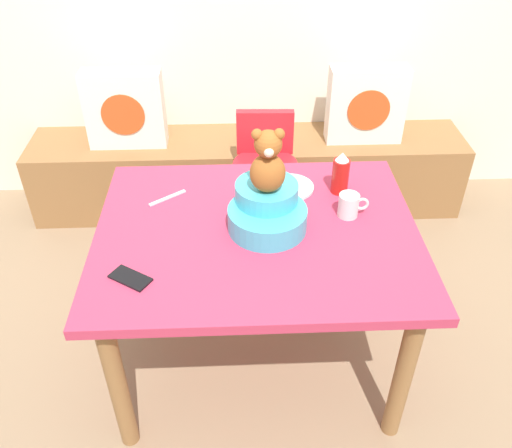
% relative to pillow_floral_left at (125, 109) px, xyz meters
% --- Properties ---
extents(ground_plane, '(8.00, 8.00, 0.00)m').
position_rel_pillow_floral_left_xyz_m(ground_plane, '(0.69, -1.22, -0.68)').
color(ground_plane, '#8C7256').
extents(window_bench, '(2.60, 0.44, 0.46)m').
position_rel_pillow_floral_left_xyz_m(window_bench, '(0.69, 0.02, -0.45)').
color(window_bench, olive).
rests_on(window_bench, ground_plane).
extents(pillow_floral_left, '(0.44, 0.15, 0.44)m').
position_rel_pillow_floral_left_xyz_m(pillow_floral_left, '(0.00, 0.00, 0.00)').
color(pillow_floral_left, white).
rests_on(pillow_floral_left, window_bench).
extents(pillow_floral_right, '(0.44, 0.15, 0.44)m').
position_rel_pillow_floral_left_xyz_m(pillow_floral_right, '(1.37, 0.00, 0.00)').
color(pillow_floral_right, white).
rests_on(pillow_floral_right, window_bench).
extents(book_stack, '(0.20, 0.14, 0.10)m').
position_rel_pillow_floral_left_xyz_m(book_stack, '(0.76, 0.02, -0.17)').
color(book_stack, '#91A0A2').
rests_on(book_stack, window_bench).
extents(dining_table, '(1.23, 0.97, 0.74)m').
position_rel_pillow_floral_left_xyz_m(dining_table, '(0.69, -1.22, -0.04)').
color(dining_table, '#B73351').
rests_on(dining_table, ground_plane).
extents(highchair, '(0.34, 0.46, 0.79)m').
position_rel_pillow_floral_left_xyz_m(highchair, '(0.77, -0.42, -0.16)').
color(highchair, red).
rests_on(highchair, ground_plane).
extents(infant_seat_teal, '(0.30, 0.33, 0.16)m').
position_rel_pillow_floral_left_xyz_m(infant_seat_teal, '(0.73, -1.19, 0.13)').
color(infant_seat_teal, '#3FAEC4').
rests_on(infant_seat_teal, dining_table).
extents(teddy_bear, '(0.13, 0.12, 0.25)m').
position_rel_pillow_floral_left_xyz_m(teddy_bear, '(0.73, -1.19, 0.34)').
color(teddy_bear, '#9C5A25').
rests_on(teddy_bear, infant_seat_teal).
extents(ketchup_bottle, '(0.07, 0.07, 0.18)m').
position_rel_pillow_floral_left_xyz_m(ketchup_bottle, '(1.05, -0.97, 0.15)').
color(ketchup_bottle, red).
rests_on(ketchup_bottle, dining_table).
extents(coffee_mug, '(0.12, 0.08, 0.09)m').
position_rel_pillow_floral_left_xyz_m(coffee_mug, '(1.06, -1.14, 0.11)').
color(coffee_mug, silver).
rests_on(coffee_mug, dining_table).
extents(dinner_plate_near, '(0.20, 0.20, 0.01)m').
position_rel_pillow_floral_left_xyz_m(dinner_plate_near, '(0.85, -0.94, 0.07)').
color(dinner_plate_near, white).
rests_on(dinner_plate_near, dining_table).
extents(cell_phone, '(0.16, 0.14, 0.01)m').
position_rel_pillow_floral_left_xyz_m(cell_phone, '(0.25, -1.47, 0.06)').
color(cell_phone, black).
rests_on(cell_phone, dining_table).
extents(table_fork, '(0.15, 0.11, 0.01)m').
position_rel_pillow_floral_left_xyz_m(table_fork, '(0.33, -0.99, 0.06)').
color(table_fork, silver).
rests_on(table_fork, dining_table).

